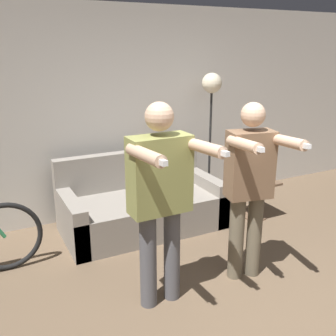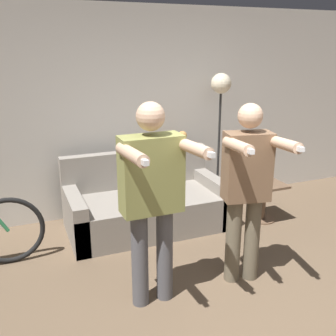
{
  "view_description": "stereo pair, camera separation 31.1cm",
  "coord_description": "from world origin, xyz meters",
  "px_view_note": "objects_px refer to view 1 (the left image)",
  "views": [
    {
      "loc": [
        -1.97,
        -1.94,
        2.11
      ],
      "look_at": [
        -0.29,
        1.37,
        0.95
      ],
      "focal_mm": 42.0,
      "sensor_mm": 36.0,
      "label": 1
    },
    {
      "loc": [
        -1.69,
        -2.07,
        2.11
      ],
      "look_at": [
        -0.29,
        1.37,
        0.95
      ],
      "focal_mm": 42.0,
      "sensor_mm": 36.0,
      "label": 2
    }
  ],
  "objects_px": {
    "person_right": "(250,182)",
    "side_table": "(256,191)",
    "floor_lamp": "(211,97)",
    "person_left": "(161,192)",
    "cat": "(167,140)",
    "couch": "(141,206)",
    "cup": "(255,177)"
  },
  "relations": [
    {
      "from": "cat",
      "to": "cup",
      "type": "bearing_deg",
      "value": -39.99
    },
    {
      "from": "person_right",
      "to": "floor_lamp",
      "type": "distance_m",
      "value": 1.85
    },
    {
      "from": "couch",
      "to": "person_right",
      "type": "bearing_deg",
      "value": -72.26
    },
    {
      "from": "person_left",
      "to": "cat",
      "type": "xyz_separation_m",
      "value": [
        0.95,
        1.77,
        -0.04
      ]
    },
    {
      "from": "person_right",
      "to": "couch",
      "type": "bearing_deg",
      "value": 119.87
    },
    {
      "from": "couch",
      "to": "person_left",
      "type": "bearing_deg",
      "value": -106.6
    },
    {
      "from": "person_right",
      "to": "side_table",
      "type": "distance_m",
      "value": 1.55
    },
    {
      "from": "couch",
      "to": "person_right",
      "type": "xyz_separation_m",
      "value": [
        0.46,
        -1.42,
        0.68
      ]
    },
    {
      "from": "person_left",
      "to": "cup",
      "type": "height_order",
      "value": "person_left"
    },
    {
      "from": "couch",
      "to": "person_left",
      "type": "distance_m",
      "value": 1.66
    },
    {
      "from": "person_right",
      "to": "side_table",
      "type": "xyz_separation_m",
      "value": [
        0.97,
        1.05,
        -0.6
      ]
    },
    {
      "from": "couch",
      "to": "cat",
      "type": "relative_size",
      "value": 4.4
    },
    {
      "from": "person_right",
      "to": "cup",
      "type": "bearing_deg",
      "value": 60.49
    },
    {
      "from": "person_left",
      "to": "person_right",
      "type": "distance_m",
      "value": 0.88
    },
    {
      "from": "cat",
      "to": "floor_lamp",
      "type": "bearing_deg",
      "value": -12.4
    },
    {
      "from": "couch",
      "to": "person_left",
      "type": "relative_size",
      "value": 1.09
    },
    {
      "from": "person_left",
      "to": "cat",
      "type": "bearing_deg",
      "value": 61.23
    },
    {
      "from": "cup",
      "to": "side_table",
      "type": "bearing_deg",
      "value": -3.52
    },
    {
      "from": "person_left",
      "to": "floor_lamp",
      "type": "bearing_deg",
      "value": 46.63
    },
    {
      "from": "couch",
      "to": "floor_lamp",
      "type": "bearing_deg",
      "value": 11.53
    },
    {
      "from": "side_table",
      "to": "cat",
      "type": "bearing_deg",
      "value": 141.17
    },
    {
      "from": "cup",
      "to": "floor_lamp",
      "type": "bearing_deg",
      "value": 115.93
    },
    {
      "from": "side_table",
      "to": "cup",
      "type": "distance_m",
      "value": 0.19
    },
    {
      "from": "side_table",
      "to": "person_right",
      "type": "bearing_deg",
      "value": -132.89
    },
    {
      "from": "floor_lamp",
      "to": "person_left",
      "type": "bearing_deg",
      "value": -132.74
    },
    {
      "from": "person_right",
      "to": "cat",
      "type": "relative_size",
      "value": 3.91
    },
    {
      "from": "couch",
      "to": "floor_lamp",
      "type": "xyz_separation_m",
      "value": [
        1.1,
        0.22,
        1.22
      ]
    },
    {
      "from": "couch",
      "to": "cup",
      "type": "relative_size",
      "value": 20.09
    },
    {
      "from": "cat",
      "to": "person_right",
      "type": "bearing_deg",
      "value": -92.2
    },
    {
      "from": "couch",
      "to": "cup",
      "type": "distance_m",
      "value": 1.46
    },
    {
      "from": "floor_lamp",
      "to": "side_table",
      "type": "height_order",
      "value": "floor_lamp"
    },
    {
      "from": "couch",
      "to": "cat",
      "type": "bearing_deg",
      "value": 33.73
    }
  ]
}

